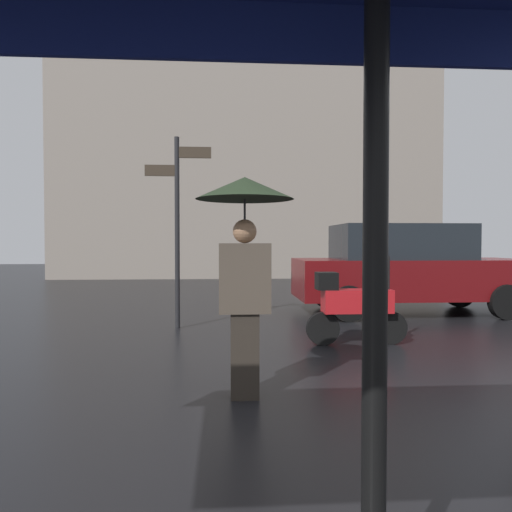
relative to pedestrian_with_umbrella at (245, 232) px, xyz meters
name	(u,v)px	position (x,y,z in m)	size (l,w,h in m)	color
pedestrian_with_umbrella	(245,232)	(0.00, 0.00, 0.00)	(0.89, 0.89, 2.01)	#2A241E
parked_scooter	(354,305)	(1.61, 2.12, -0.96)	(1.42, 0.32, 1.23)	black
parked_car_left	(407,268)	(3.46, 4.87, -0.60)	(4.55, 1.89, 1.78)	#590C0F
street_signpost	(177,213)	(-0.95, 3.55, 0.39)	(1.08, 0.08, 3.15)	black
building_block	(248,89)	(0.82, 15.29, 6.27)	(15.67, 2.32, 15.56)	gray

